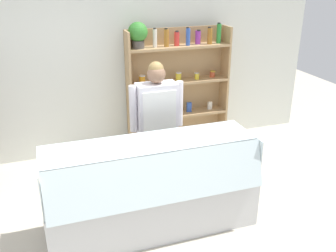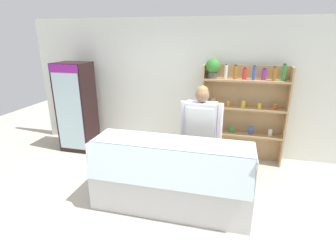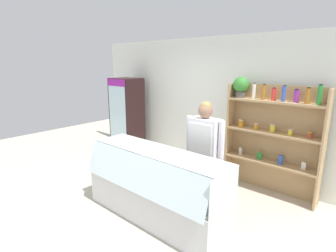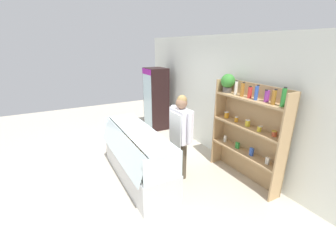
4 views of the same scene
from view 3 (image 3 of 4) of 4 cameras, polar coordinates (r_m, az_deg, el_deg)
name	(u,v)px [view 3 (image 3 of 4)]	position (r m, az deg, el deg)	size (l,w,h in m)	color
ground_plane	(146,213)	(4.15, -4.80, -18.42)	(12.00, 12.00, 0.00)	beige
back_wall	(223,107)	(5.32, 11.87, 4.12)	(6.80, 0.10, 2.70)	silver
drinks_fridge	(127,117)	(6.41, -8.92, 1.97)	(0.66, 0.58, 1.85)	black
shelving_unit	(269,129)	(4.70, 21.10, -0.55)	(1.55, 0.29, 1.97)	tan
deli_display_case	(155,197)	(3.93, -2.83, -15.13)	(2.20, 0.75, 1.01)	silver
shop_clerk	(204,145)	(4.05, 7.87, -4.04)	(0.67, 0.25, 1.65)	#4C4233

